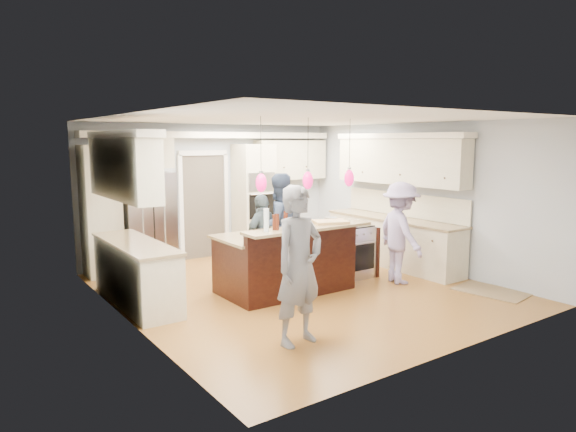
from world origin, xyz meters
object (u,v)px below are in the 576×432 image
kitchen_island (285,261)px  person_far_left (279,226)px  person_bar_end (299,266)px  island_range (349,251)px  refrigerator (147,222)px

kitchen_island → person_far_left: bearing=62.9°
person_far_left → kitchen_island: bearing=68.5°
person_bar_end → person_far_left: size_ratio=1.03×
kitchen_island → island_range: (1.41, 0.08, -0.03)m
refrigerator → island_range: 3.71m
refrigerator → island_range: bearing=-42.6°
island_range → person_bar_end: 3.18m
island_range → person_bar_end: (-2.49, -1.92, 0.48)m
island_range → person_far_left: size_ratio=0.51×
person_far_left → refrigerator: bearing=-40.9°
island_range → person_bar_end: bearing=-142.4°
refrigerator → person_far_left: 2.47m
person_bar_end → person_far_left: person_bar_end is taller
kitchen_island → island_range: kitchen_island is taller
island_range → person_far_left: bearing=145.2°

